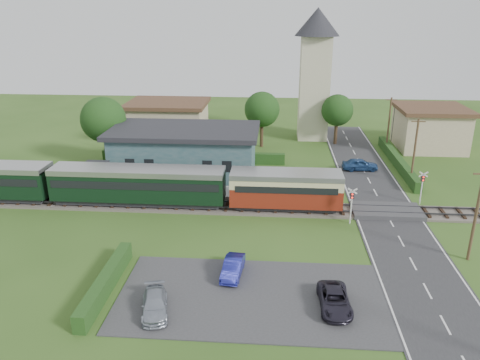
# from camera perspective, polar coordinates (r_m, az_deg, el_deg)

# --- Properties ---
(ground) EXTENTS (120.00, 120.00, 0.00)m
(ground) POSITION_cam_1_polar(r_m,az_deg,el_deg) (41.39, 4.33, -4.77)
(ground) COLOR #2D4C19
(railway_track) EXTENTS (76.00, 3.20, 0.49)m
(railway_track) POSITION_cam_1_polar(r_m,az_deg,el_deg) (43.17, 4.35, -3.52)
(railway_track) COLOR #4C443D
(railway_track) RESTS_ON ground
(road) EXTENTS (6.00, 70.00, 0.05)m
(road) POSITION_cam_1_polar(r_m,az_deg,el_deg) (42.63, 17.94, -4.95)
(road) COLOR #28282B
(road) RESTS_ON ground
(car_park) EXTENTS (17.00, 9.00, 0.08)m
(car_park) POSITION_cam_1_polar(r_m,az_deg,el_deg) (30.92, 1.34, -14.01)
(car_park) COLOR #333335
(car_park) RESTS_ON ground
(crossing_deck) EXTENTS (6.20, 3.40, 0.45)m
(crossing_deck) POSITION_cam_1_polar(r_m,az_deg,el_deg) (44.32, 17.41, -3.63)
(crossing_deck) COLOR #333335
(crossing_deck) RESTS_ON ground
(platform) EXTENTS (30.00, 3.00, 0.45)m
(platform) POSITION_cam_1_polar(r_m,az_deg,el_deg) (47.10, -7.89, -1.43)
(platform) COLOR gray
(platform) RESTS_ON ground
(equipment_hut) EXTENTS (2.30, 2.30, 2.55)m
(equipment_hut) POSITION_cam_1_polar(r_m,az_deg,el_deg) (48.87, -17.18, 0.54)
(equipment_hut) COLOR beige
(equipment_hut) RESTS_ON platform
(station_building) EXTENTS (16.00, 9.00, 5.30)m
(station_building) POSITION_cam_1_polar(r_m,az_deg,el_deg) (51.66, -6.70, 3.47)
(station_building) COLOR #294E54
(station_building) RESTS_ON ground
(train) EXTENTS (43.20, 2.90, 3.40)m
(train) POSITION_cam_1_polar(r_m,az_deg,el_deg) (45.18, -16.18, -0.37)
(train) COLOR #232328
(train) RESTS_ON ground
(church_tower) EXTENTS (6.00, 6.00, 17.60)m
(church_tower) POSITION_cam_1_polar(r_m,az_deg,el_deg) (66.15, 9.17, 13.68)
(church_tower) COLOR beige
(church_tower) RESTS_ON ground
(house_west) EXTENTS (10.80, 8.80, 5.50)m
(house_west) POSITION_cam_1_polar(r_m,az_deg,el_deg) (65.91, -8.73, 7.12)
(house_west) COLOR tan
(house_west) RESTS_ON ground
(house_east) EXTENTS (8.80, 8.80, 5.50)m
(house_east) POSITION_cam_1_polar(r_m,az_deg,el_deg) (66.42, 22.13, 5.97)
(house_east) COLOR tan
(house_east) RESTS_ON ground
(hedge_carpark) EXTENTS (0.80, 9.00, 1.20)m
(hedge_carpark) POSITION_cam_1_polar(r_m,az_deg,el_deg) (32.42, -16.06, -11.95)
(hedge_carpark) COLOR #193814
(hedge_carpark) RESTS_ON ground
(hedge_roadside) EXTENTS (0.80, 18.00, 1.20)m
(hedge_roadside) POSITION_cam_1_polar(r_m,az_deg,el_deg) (57.95, 18.62, 2.22)
(hedge_roadside) COLOR #193814
(hedge_roadside) RESTS_ON ground
(hedge_station) EXTENTS (22.00, 0.80, 1.30)m
(hedge_station) POSITION_cam_1_polar(r_m,az_deg,el_deg) (56.48, -5.77, 2.80)
(hedge_station) COLOR #193814
(hedge_station) RESTS_ON ground
(tree_a) EXTENTS (5.20, 5.20, 8.00)m
(tree_a) POSITION_cam_1_polar(r_m,az_deg,el_deg) (56.50, -16.32, 7.07)
(tree_a) COLOR #332316
(tree_a) RESTS_ON ground
(tree_b) EXTENTS (4.60, 4.60, 7.34)m
(tree_b) POSITION_cam_1_polar(r_m,az_deg,el_deg) (61.83, 2.70, 8.58)
(tree_b) COLOR #332316
(tree_b) RESTS_ON ground
(tree_c) EXTENTS (4.20, 4.20, 6.78)m
(tree_c) POSITION_cam_1_polar(r_m,az_deg,el_deg) (64.37, 11.78, 8.31)
(tree_c) COLOR #332316
(tree_c) RESTS_ON ground
(utility_pole_b) EXTENTS (1.40, 0.22, 7.00)m
(utility_pole_b) POSITION_cam_1_polar(r_m,az_deg,el_deg) (37.33, 26.83, -3.80)
(utility_pole_b) COLOR #473321
(utility_pole_b) RESTS_ON ground
(utility_pole_c) EXTENTS (1.40, 0.22, 7.00)m
(utility_pole_c) POSITION_cam_1_polar(r_m,az_deg,el_deg) (51.57, 20.51, 3.36)
(utility_pole_c) COLOR #473321
(utility_pole_c) RESTS_ON ground
(utility_pole_d) EXTENTS (1.40, 0.22, 7.00)m
(utility_pole_d) POSITION_cam_1_polar(r_m,az_deg,el_deg) (62.81, 17.68, 6.54)
(utility_pole_d) COLOR #473321
(utility_pole_d) RESTS_ON ground
(crossing_signal_near) EXTENTS (0.84, 0.28, 3.28)m
(crossing_signal_near) POSITION_cam_1_polar(r_m,az_deg,el_deg) (40.70, 13.46, -2.45)
(crossing_signal_near) COLOR silver
(crossing_signal_near) RESTS_ON ground
(crossing_signal_far) EXTENTS (0.84, 0.28, 3.28)m
(crossing_signal_far) POSITION_cam_1_polar(r_m,az_deg,el_deg) (46.73, 21.34, -0.34)
(crossing_signal_far) COLOR silver
(crossing_signal_far) RESTS_ON ground
(streetlamp_west) EXTENTS (0.30, 0.30, 5.15)m
(streetlamp_west) POSITION_cam_1_polar(r_m,az_deg,el_deg) (63.18, -15.98, 6.24)
(streetlamp_west) COLOR #3F3F47
(streetlamp_west) RESTS_ON ground
(streetlamp_east) EXTENTS (0.30, 0.30, 5.15)m
(streetlamp_east) POSITION_cam_1_polar(r_m,az_deg,el_deg) (68.10, 18.22, 6.98)
(streetlamp_east) COLOR #3F3F47
(streetlamp_east) RESTS_ON ground
(car_on_road) EXTENTS (4.08, 1.82, 1.36)m
(car_on_road) POSITION_cam_1_polar(r_m,az_deg,el_deg) (55.01, 14.42, 1.86)
(car_on_road) COLOR navy
(car_on_road) RESTS_ON road
(car_park_blue) EXTENTS (1.53, 3.61, 1.16)m
(car_park_blue) POSITION_cam_1_polar(r_m,az_deg,el_deg) (32.74, -0.88, -10.61)
(car_park_blue) COLOR navy
(car_park_blue) RESTS_ON car_park
(car_park_silver) EXTENTS (2.32, 3.96, 1.08)m
(car_park_silver) POSITION_cam_1_polar(r_m,az_deg,el_deg) (29.66, -10.36, -14.69)
(car_park_silver) COLOR #9198A6
(car_park_silver) RESTS_ON car_park
(car_park_dark) EXTENTS (1.95, 4.03, 1.10)m
(car_park_dark) POSITION_cam_1_polar(r_m,az_deg,el_deg) (30.11, 11.46, -14.15)
(car_park_dark) COLOR black
(car_park_dark) RESTS_ON car_park
(pedestrian_near) EXTENTS (0.71, 0.49, 1.87)m
(pedestrian_near) POSITION_cam_1_polar(r_m,az_deg,el_deg) (45.16, 0.61, -0.62)
(pedestrian_near) COLOR gray
(pedestrian_near) RESTS_ON platform
(pedestrian_far) EXTENTS (0.91, 1.01, 1.70)m
(pedestrian_far) POSITION_cam_1_polar(r_m,az_deg,el_deg) (48.90, -16.71, 0.05)
(pedestrian_far) COLOR gray
(pedestrian_far) RESTS_ON platform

